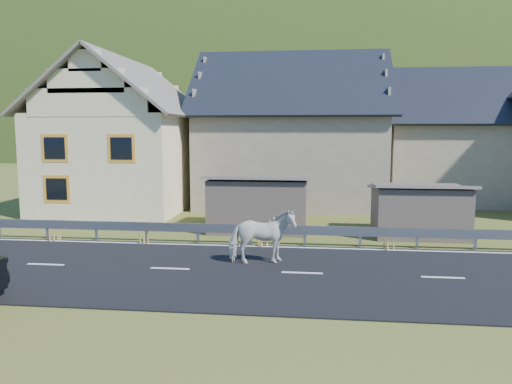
# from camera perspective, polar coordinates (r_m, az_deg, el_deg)

# --- Properties ---
(ground) EXTENTS (160.00, 160.00, 0.00)m
(ground) POSITION_cam_1_polar(r_m,az_deg,el_deg) (14.93, 5.29, -9.34)
(ground) COLOR #394717
(ground) RESTS_ON ground
(road) EXTENTS (60.00, 7.00, 0.04)m
(road) POSITION_cam_1_polar(r_m,az_deg,el_deg) (14.92, 5.29, -9.27)
(road) COLOR black
(road) RESTS_ON ground
(lane_markings) EXTENTS (60.00, 6.60, 0.01)m
(lane_markings) POSITION_cam_1_polar(r_m,az_deg,el_deg) (14.92, 5.29, -9.18)
(lane_markings) COLOR silver
(lane_markings) RESTS_ON road
(guardrail) EXTENTS (28.10, 0.09, 0.75)m
(guardrail) POSITION_cam_1_polar(r_m,az_deg,el_deg) (18.37, 5.60, -4.43)
(guardrail) COLOR #93969B
(guardrail) RESTS_ON ground
(shed_left) EXTENTS (4.30, 3.30, 2.40)m
(shed_left) POSITION_cam_1_polar(r_m,az_deg,el_deg) (21.18, 0.35, -1.39)
(shed_left) COLOR brown
(shed_left) RESTS_ON ground
(shed_right) EXTENTS (3.80, 2.90, 2.20)m
(shed_right) POSITION_cam_1_polar(r_m,az_deg,el_deg) (20.99, 18.12, -2.09)
(shed_right) COLOR brown
(shed_right) RESTS_ON ground
(house_cream) EXTENTS (7.80, 9.80, 8.30)m
(house_cream) POSITION_cam_1_polar(r_m,az_deg,el_deg) (28.27, -14.83, 7.12)
(house_cream) COLOR #F8E3B3
(house_cream) RESTS_ON ground
(house_stone_a) EXTENTS (10.80, 9.80, 8.90)m
(house_stone_a) POSITION_cam_1_polar(r_m,az_deg,el_deg) (29.35, 4.17, 7.86)
(house_stone_a) COLOR gray
(house_stone_a) RESTS_ON ground
(house_stone_b) EXTENTS (9.80, 8.80, 8.10)m
(house_stone_b) POSITION_cam_1_polar(r_m,az_deg,el_deg) (32.50, 22.35, 6.57)
(house_stone_b) COLOR gray
(house_stone_b) RESTS_ON ground
(mountain) EXTENTS (440.00, 280.00, 260.00)m
(mountain) POSITION_cam_1_polar(r_m,az_deg,el_deg) (195.88, 8.01, -0.13)
(mountain) COLOR #203211
(mountain) RESTS_ON ground
(conifer_patch) EXTENTS (76.00, 50.00, 28.00)m
(conifer_patch) POSITION_cam_1_polar(r_m,az_deg,el_deg) (136.08, -17.44, 7.47)
(conifer_patch) COLOR black
(conifer_patch) RESTS_ON ground
(horse) EXTENTS (1.40, 2.22, 1.73)m
(horse) POSITION_cam_1_polar(r_m,az_deg,el_deg) (15.67, 0.65, -5.10)
(horse) COLOR silver
(horse) RESTS_ON road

